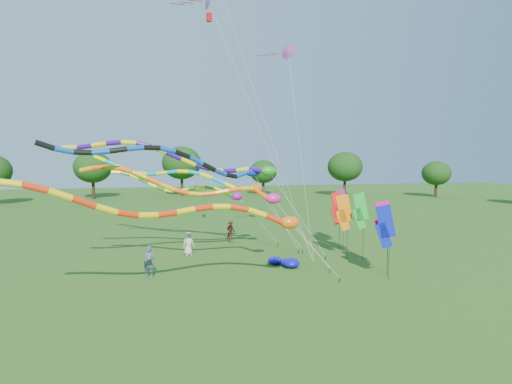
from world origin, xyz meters
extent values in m
plane|color=#225215|center=(0.00, 0.00, 0.00)|extent=(160.00, 160.00, 0.00)
cylinder|color=#382314|center=(34.35, 37.97, 1.15)|extent=(0.50, 0.50, 2.30)
ellipsoid|color=#163A10|center=(34.35, 37.97, 4.14)|extent=(4.85, 4.85, 4.12)
cylinder|color=#382314|center=(23.55, 45.96, 1.21)|extent=(0.50, 0.50, 2.43)
ellipsoid|color=#163A10|center=(23.55, 45.96, 4.38)|extent=(5.12, 5.12, 4.35)
cylinder|color=#382314|center=(11.99, 55.75, 1.34)|extent=(0.50, 0.50, 2.68)
ellipsoid|color=#163A10|center=(11.99, 55.75, 4.84)|extent=(5.66, 5.66, 4.81)
cylinder|color=#382314|center=(-2.76, 55.08, 1.21)|extent=(0.50, 0.50, 2.43)
ellipsoid|color=#163A10|center=(-2.76, 55.08, 4.38)|extent=(5.12, 5.12, 4.35)
cylinder|color=#382314|center=(-16.50, 51.19, 1.46)|extent=(0.50, 0.50, 2.92)
ellipsoid|color=#163A10|center=(-16.50, 51.19, 5.28)|extent=(6.17, 6.17, 5.25)
cylinder|color=black|center=(2.69, 0.55, 0.15)|extent=(0.05, 0.05, 0.30)
cylinder|color=silver|center=(1.20, 0.33, 1.88)|extent=(0.02, 0.02, 4.40)
ellipsoid|color=orange|center=(-0.30, 0.12, 3.49)|extent=(1.01, 0.65, 0.65)
cylinder|color=red|center=(-1.10, 0.10, 3.69)|extent=(0.29, 0.29, 1.00)
cylinder|color=yellow|center=(-2.01, 0.15, 4.04)|extent=(0.29, 0.29, 0.96)
cylinder|color=red|center=(-2.91, 0.17, 4.29)|extent=(0.29, 0.29, 0.92)
cylinder|color=yellow|center=(-3.81, 0.13, 4.39)|extent=(0.29, 0.29, 0.90)
cylinder|color=red|center=(-4.70, 0.02, 4.37)|extent=(0.29, 0.29, 0.90)
cylinder|color=yellow|center=(-5.57, -0.15, 4.27)|extent=(0.29, 0.29, 0.90)
cylinder|color=red|center=(-6.44, -0.38, 4.18)|extent=(0.29, 0.29, 0.91)
cylinder|color=yellow|center=(-7.30, -0.66, 4.17)|extent=(0.29, 0.29, 0.91)
cylinder|color=red|center=(-8.16, -0.98, 4.30)|extent=(0.29, 0.29, 0.94)
cylinder|color=yellow|center=(-9.02, -1.29, 4.56)|extent=(0.29, 0.29, 0.97)
cylinder|color=red|center=(-9.87, -1.60, 4.92)|extent=(0.29, 0.29, 0.99)
cylinder|color=yellow|center=(-10.74, -1.86, 5.29)|extent=(0.29, 0.29, 0.97)
cylinder|color=red|center=(-11.61, -2.06, 5.61)|extent=(0.29, 0.29, 0.93)
cylinder|color=yellow|center=(-12.49, -2.20, 5.80)|extent=(0.29, 0.29, 0.90)
cylinder|color=black|center=(2.95, 2.50, 0.15)|extent=(0.05, 0.05, 0.30)
cylinder|color=silver|center=(1.31, 2.85, 2.35)|extent=(0.02, 0.02, 5.33)
ellipsoid|color=#ED1A83|center=(-0.33, 3.19, 4.43)|extent=(0.93, 0.60, 0.60)
cylinder|color=#FF510D|center=(-0.99, 3.60, 4.71)|extent=(0.27, 0.27, 1.08)
cylinder|color=#DD9E0B|center=(-1.67, 4.03, 4.98)|extent=(0.27, 0.27, 0.76)
cylinder|color=#FF510D|center=(-2.42, 4.18, 4.91)|extent=(0.27, 0.27, 0.77)
cylinder|color=#DD9E0B|center=(-3.18, 4.26, 4.79)|extent=(0.27, 0.27, 0.78)
cylinder|color=#FF510D|center=(-3.95, 4.29, 4.70)|extent=(0.27, 0.27, 0.78)
cylinder|color=#DD9E0B|center=(-4.73, 4.27, 4.70)|extent=(0.27, 0.27, 0.79)
cylinder|color=#FF510D|center=(-5.51, 4.24, 4.84)|extent=(0.27, 0.27, 0.81)
cylinder|color=#DD9E0B|center=(-6.30, 4.22, 5.12)|extent=(0.27, 0.27, 0.85)
cylinder|color=#FF510D|center=(-7.07, 4.22, 5.47)|extent=(0.27, 0.27, 0.86)
cylinder|color=#DD9E0B|center=(-7.84, 4.28, 5.82)|extent=(0.27, 0.27, 0.83)
cylinder|color=#FF510D|center=(-8.59, 4.39, 6.10)|extent=(0.27, 0.27, 0.79)
cylinder|color=#DD9E0B|center=(-9.33, 4.58, 6.24)|extent=(0.27, 0.27, 0.77)
cylinder|color=#FF510D|center=(-10.05, 4.83, 6.25)|extent=(0.27, 0.27, 0.77)
cylinder|color=#DD9E0B|center=(-10.76, 5.13, 6.14)|extent=(0.27, 0.27, 0.79)
cylinder|color=black|center=(3.95, 5.63, 0.15)|extent=(0.05, 0.05, 0.30)
cylinder|color=silver|center=(2.01, 5.73, 3.11)|extent=(0.02, 0.02, 6.87)
ellipsoid|color=#1B981C|center=(0.07, 5.83, 5.95)|extent=(0.99, 0.63, 0.63)
cylinder|color=#380C85|center=(-0.70, 6.10, 6.01)|extent=(0.29, 0.29, 0.98)
cylinder|color=yellow|center=(-1.55, 6.30, 6.03)|extent=(0.29, 0.29, 0.88)
cylinder|color=#380C85|center=(-2.42, 6.19, 5.97)|extent=(0.29, 0.29, 0.88)
cylinder|color=yellow|center=(-3.29, 6.05, 6.02)|extent=(0.29, 0.29, 0.89)
cylinder|color=#380C85|center=(-4.16, 5.90, 6.22)|extent=(0.29, 0.29, 0.92)
cylinder|color=yellow|center=(-5.03, 5.77, 6.53)|extent=(0.29, 0.29, 0.95)
cylinder|color=#380C85|center=(-5.89, 5.68, 6.92)|extent=(0.29, 0.29, 0.95)
cylinder|color=yellow|center=(-6.76, 5.65, 7.28)|extent=(0.29, 0.29, 0.92)
cylinder|color=#380C85|center=(-7.62, 5.69, 7.55)|extent=(0.29, 0.29, 0.89)
cylinder|color=yellow|center=(-8.48, 5.79, 7.68)|extent=(0.29, 0.29, 0.87)
cylinder|color=#380C85|center=(-9.33, 5.96, 7.67)|extent=(0.29, 0.29, 0.88)
cylinder|color=yellow|center=(-10.18, 6.17, 7.57)|extent=(0.29, 0.29, 0.89)
cylinder|color=#380C85|center=(-11.03, 6.40, 7.45)|extent=(0.29, 0.29, 0.89)
cylinder|color=yellow|center=(-11.88, 6.63, 7.39)|extent=(0.29, 0.29, 0.88)
cylinder|color=black|center=(2.77, 7.76, 0.15)|extent=(0.05, 0.05, 0.30)
cylinder|color=silver|center=(0.96, 7.10, 3.08)|extent=(0.02, 0.02, 6.81)
ellipsoid|color=#0D23B9|center=(-0.85, 6.43, 5.89)|extent=(1.01, 0.65, 0.65)
cylinder|color=#0B46B6|center=(-1.59, 6.18, 5.74)|extent=(0.29, 0.29, 0.91)
cylinder|color=black|center=(-2.38, 5.81, 5.68)|extent=(0.29, 0.29, 0.90)
cylinder|color=#0B46B6|center=(-3.13, 5.34, 5.91)|extent=(0.29, 0.29, 0.93)
cylinder|color=black|center=(-3.89, 4.89, 6.25)|extent=(0.29, 0.29, 0.96)
cylinder|color=#0B46B6|center=(-4.67, 4.50, 6.64)|extent=(0.29, 0.29, 0.95)
cylinder|color=black|center=(-5.47, 4.16, 6.99)|extent=(0.29, 0.29, 0.92)
cylinder|color=#0B46B6|center=(-6.29, 3.88, 7.24)|extent=(0.29, 0.29, 0.89)
cylinder|color=black|center=(-7.13, 3.67, 7.34)|extent=(0.29, 0.29, 0.88)
cylinder|color=#0B46B6|center=(-8.00, 3.51, 7.31)|extent=(0.29, 0.29, 0.89)
cylinder|color=black|center=(-8.87, 3.38, 7.21)|extent=(0.29, 0.29, 0.90)
cylinder|color=#0B46B6|center=(-9.75, 3.27, 7.10)|extent=(0.29, 0.29, 0.89)
cylinder|color=black|center=(-10.63, 3.14, 7.07)|extent=(0.29, 0.29, 0.88)
cylinder|color=#0B46B6|center=(-11.49, 2.97, 7.17)|extent=(0.29, 0.29, 0.89)
cylinder|color=black|center=(-12.34, 2.76, 7.41)|extent=(0.29, 0.29, 0.92)
cylinder|color=black|center=(3.09, 7.80, 0.15)|extent=(0.05, 0.05, 0.30)
cylinder|color=silver|center=(1.54, 8.51, 2.43)|extent=(0.02, 0.02, 5.49)
ellipsoid|color=#E55F0D|center=(0.00, 9.23, 4.59)|extent=(0.99, 0.64, 0.64)
cylinder|color=#0B9BC8|center=(-0.82, 9.38, 4.56)|extent=(0.29, 0.29, 1.00)
cylinder|color=#FEEC0D|center=(-1.75, 9.54, 4.73)|extent=(0.29, 0.29, 1.00)
cylinder|color=#0B9BC8|center=(-2.61, 9.85, 5.13)|extent=(0.29, 0.29, 0.99)
cylinder|color=#FEEC0D|center=(-3.44, 10.23, 5.48)|extent=(0.29, 0.29, 0.96)
cylinder|color=#0B9BC8|center=(-4.24, 10.66, 5.70)|extent=(0.29, 0.29, 0.93)
cylinder|color=#FEEC0D|center=(-5.01, 11.16, 5.78)|extent=(0.29, 0.29, 0.92)
cylinder|color=#0B9BC8|center=(-5.77, 11.69, 5.74)|extent=(0.29, 0.29, 0.93)
cylinder|color=#FEEC0D|center=(-6.51, 12.24, 5.64)|extent=(0.29, 0.29, 0.94)
cylinder|color=#0B9BC8|center=(-7.26, 12.80, 5.55)|extent=(0.29, 0.29, 0.93)
cylinder|color=#FEEC0D|center=(-8.01, 13.33, 5.56)|extent=(0.29, 0.29, 0.92)
cylinder|color=#0B9BC8|center=(-8.79, 13.82, 5.71)|extent=(0.29, 0.29, 0.94)
cylinder|color=#FEEC0D|center=(-9.59, 14.25, 5.99)|extent=(0.29, 0.29, 0.97)
cylinder|color=#0B9BC8|center=(-10.42, 14.63, 6.35)|extent=(0.29, 0.29, 0.99)
cylinder|color=#FEEC0D|center=(-11.28, 14.94, 6.72)|extent=(0.29, 0.29, 0.98)
cylinder|color=black|center=(2.03, 10.50, 0.15)|extent=(0.05, 0.05, 0.30)
cylinder|color=silver|center=(0.52, 10.94, 2.05)|extent=(0.02, 0.02, 4.74)
ellipsoid|color=#9B0E92|center=(-0.98, 11.37, 3.83)|extent=(0.89, 0.57, 0.57)
cylinder|color=#218812|center=(-1.72, 11.30, 4.05)|extent=(0.26, 0.26, 0.97)
cylinder|color=#F2FF0D|center=(-2.43, 11.26, 4.38)|extent=(0.26, 0.26, 0.71)
cylinder|color=#218812|center=(-3.05, 11.53, 4.54)|extent=(0.26, 0.26, 0.69)
cylinder|color=#F2FF0D|center=(-3.65, 11.86, 4.56)|extent=(0.26, 0.26, 0.69)
cylinder|color=#218812|center=(-4.25, 12.22, 4.46)|extent=(0.26, 0.26, 0.71)
cylinder|color=#F2FF0D|center=(-4.84, 12.60, 4.32)|extent=(0.26, 0.26, 0.71)
cylinder|color=#218812|center=(-5.44, 12.95, 4.22)|extent=(0.26, 0.26, 0.69)
cylinder|color=#F2FF0D|center=(-6.04, 13.28, 4.22)|extent=(0.26, 0.26, 0.69)
cylinder|color=#218812|center=(-6.66, 13.55, 4.37)|extent=(0.26, 0.26, 0.71)
cylinder|color=#F2FF0D|center=(-7.30, 13.76, 4.64)|extent=(0.26, 0.26, 0.75)
cylinder|color=#218812|center=(-7.96, 13.90, 4.98)|extent=(0.26, 0.26, 0.76)
cylinder|color=#F2FF0D|center=(-8.63, 13.99, 5.31)|extent=(0.26, 0.26, 0.75)
cylinder|color=#218812|center=(-9.32, 14.02, 5.56)|extent=(0.26, 0.26, 0.72)
cylinder|color=#F2FF0D|center=(-10.02, 14.03, 5.67)|extent=(0.26, 0.26, 0.70)
cylinder|color=black|center=(2.50, 4.00, 0.15)|extent=(0.04, 0.04, 0.30)
cylinder|color=silver|center=(-0.59, 5.32, 8.44)|extent=(0.01, 0.01, 17.61)
cube|color=purple|center=(-4.37, 6.64, 16.43)|extent=(0.90, 0.12, 0.04)
cube|color=purple|center=(-4.92, 6.64, 16.31)|extent=(0.90, 0.12, 0.04)
cube|color=purple|center=(-5.47, 6.64, 16.19)|extent=(0.90, 0.12, 0.04)
cylinder|color=red|center=(-3.57, 6.64, 15.48)|extent=(0.36, 0.36, 0.50)
cylinder|color=black|center=(2.50, 4.00, 0.15)|extent=(0.04, 0.04, 0.30)
cylinder|color=silver|center=(-1.88, 3.53, 11.95)|extent=(0.01, 0.01, 24.90)
cylinder|color=black|center=(2.50, 4.00, 0.15)|extent=(0.04, 0.04, 0.30)
cylinder|color=silver|center=(2.26, 6.06, 7.19)|extent=(0.01, 0.01, 14.40)
cone|color=purple|center=(2.02, 8.12, 14.09)|extent=(1.51, 1.53, 1.26)
cube|color=purple|center=(1.32, 8.12, 13.94)|extent=(0.90, 0.12, 0.04)
cube|color=purple|center=(0.77, 8.12, 13.82)|extent=(0.90, 0.12, 0.04)
cube|color=purple|center=(0.22, 8.12, 13.70)|extent=(0.90, 0.12, 0.04)
cylinder|color=black|center=(6.23, 8.61, 1.99)|extent=(0.02, 0.02, 3.97)
cube|color=red|center=(6.01, 8.57, 3.37)|extent=(1.16, 0.26, 1.93)
cube|color=red|center=(5.93, 8.56, 2.57)|extent=(1.01, 0.24, 1.51)
cylinder|color=black|center=(5.99, 1.34, 1.89)|extent=(0.02, 0.02, 3.78)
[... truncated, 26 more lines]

